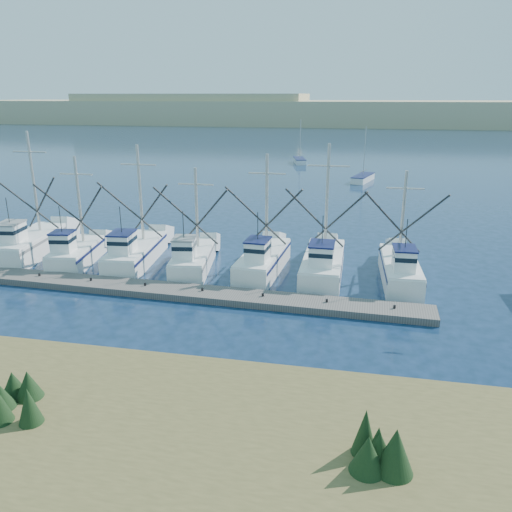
{
  "coord_description": "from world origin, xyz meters",
  "views": [
    {
      "loc": [
        4.04,
        -23.37,
        12.49
      ],
      "look_at": [
        -2.24,
        8.0,
        2.13
      ],
      "focal_mm": 35.0,
      "sensor_mm": 36.0,
      "label": 1
    }
  ],
  "objects": [
    {
      "name": "ground",
      "position": [
        0.0,
        0.0,
        0.0
      ],
      "size": [
        500.0,
        500.0,
        0.0
      ],
      "primitive_type": "plane",
      "color": "#0B1F32",
      "rests_on": "ground"
    },
    {
      "name": "shore_bank",
      "position": [
        -8.0,
        -10.0,
        0.8
      ],
      "size": [
        40.0,
        10.0,
        1.6
      ],
      "primitive_type": "cube",
      "color": "#4C422D",
      "rests_on": "ground"
    },
    {
      "name": "floating_dock",
      "position": [
        -7.23,
        5.36,
        0.22
      ],
      "size": [
        33.01,
        3.38,
        0.44
      ],
      "primitive_type": "cube",
      "rotation": [
        0.0,
        0.0,
        -0.04
      ],
      "color": "#645E5A",
      "rests_on": "ground"
    },
    {
      "name": "dune_ridge",
      "position": [
        0.0,
        210.0,
        5.0
      ],
      "size": [
        360.0,
        60.0,
        10.0
      ],
      "primitive_type": "cube",
      "color": "tan",
      "rests_on": "ground"
    },
    {
      "name": "trawler_fleet",
      "position": [
        -7.38,
        10.48,
        0.98
      ],
      "size": [
        31.92,
        8.76,
        9.81
      ],
      "color": "white",
      "rests_on": "ground"
    },
    {
      "name": "sailboat_near",
      "position": [
        5.11,
        53.64,
        0.49
      ],
      "size": [
        3.6,
        6.9,
        8.1
      ],
      "rotation": [
        0.0,
        0.0,
        -0.27
      ],
      "color": "white",
      "rests_on": "ground"
    },
    {
      "name": "sailboat_far",
      "position": [
        -6.7,
        72.65,
        0.49
      ],
      "size": [
        3.14,
        6.33,
        8.1
      ],
      "rotation": [
        0.0,
        0.0,
        0.23
      ],
      "color": "white",
      "rests_on": "ground"
    }
  ]
}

